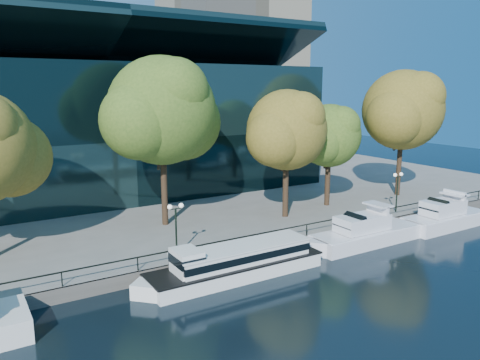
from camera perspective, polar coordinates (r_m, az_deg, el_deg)
ground at (r=35.74m, az=5.16°, el=-10.91°), size 160.00×160.00×0.00m
promenade at (r=67.15m, az=-13.72°, el=-0.21°), size 90.00×67.08×1.00m
railing at (r=37.57m, az=2.23°, el=-6.61°), size 88.20×0.08×0.99m
convention_building at (r=60.55m, az=-16.33°, el=6.10°), size 50.00×24.57×21.43m
tour_boat at (r=33.92m, az=-0.88°, el=-9.97°), size 14.56×3.25×2.76m
cruiser_near at (r=42.06m, az=14.67°, el=-6.26°), size 11.90×3.06×3.45m
cruiser_far at (r=49.42m, az=23.44°, el=-4.15°), size 10.87×3.01×3.55m
tree_2 at (r=42.27m, az=-9.23°, el=8.07°), size 12.00×9.84×15.22m
tree_3 at (r=44.84m, az=5.92°, el=5.87°), size 9.58×7.85×12.30m
tree_4 at (r=50.10m, az=10.97°, el=5.16°), size 8.27×6.78×10.78m
tree_5 at (r=57.07m, az=19.38°, el=7.85°), size 11.37×9.32×14.45m
lamp_1 at (r=35.01m, az=-7.84°, el=-4.56°), size 1.26×0.36×4.03m
lamp_2 at (r=49.68m, az=18.66°, el=-0.35°), size 1.26×0.36×4.03m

